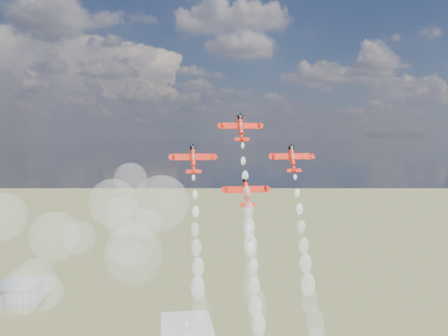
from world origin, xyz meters
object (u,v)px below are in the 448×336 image
Objects in this scene: hangar at (1,294)px; plane_lead at (241,128)px; plane_right at (292,158)px; plane_left at (193,159)px; plane_slot at (246,192)px.

plane_lead is (131.03, -176.42, 107.23)m from hangar.
hangar is 252.77m from plane_right.
plane_lead reaches higher than plane_left.
plane_left is 1.00× the size of plane_slot.
plane_left is (-15.40, -4.99, -9.56)m from plane_lead.
plane_right is at bearing -17.94° from plane_lead.
plane_right is 1.00× the size of plane_slot.
plane_left is at bearing 180.00° from plane_right.
plane_lead is 18.80m from plane_right.
hangar is at bearing 126.60° from plane_lead.
plane_left is at bearing -162.06° from plane_lead.
plane_lead is at bearing 17.94° from plane_left.
plane_right reaches higher than plane_slot.
hangar is 244.52m from plane_lead.
hangar is at bearing 125.11° from plane_slot.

